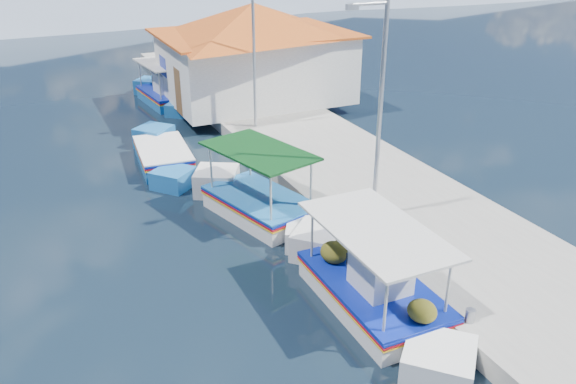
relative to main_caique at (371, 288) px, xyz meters
name	(u,v)px	position (x,y,z in m)	size (l,w,h in m)	color
ground	(249,309)	(-2.64, 1.01, -0.44)	(160.00, 160.00, 0.00)	black
quay	(343,168)	(3.26, 7.01, -0.19)	(5.00, 44.00, 0.50)	#9A9890
bollards	(299,175)	(1.16, 6.26, 0.21)	(0.20, 17.20, 0.30)	#A5A8AD
main_caique	(371,288)	(0.00, 0.00, 0.00)	(2.06, 6.89, 2.27)	white
caique_green_canopy	(260,205)	(-0.61, 5.32, -0.08)	(3.03, 6.17, 2.40)	white
caique_blue_hull	(163,157)	(-2.29, 10.64, -0.15)	(2.03, 5.90, 1.05)	#1D67AF
caique_far	(165,95)	(-0.19, 18.68, -0.02)	(2.28, 6.33, 2.23)	#1D67AF
harbor_building	(254,50)	(3.55, 16.01, 2.34)	(10.49, 10.49, 4.40)	white
lamp_post_near	(378,102)	(1.86, 3.01, 3.42)	(1.21, 0.14, 6.00)	#A5A8AD
lamp_post_far	(252,44)	(1.86, 12.01, 3.42)	(1.21, 0.14, 6.00)	#A5A8AD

